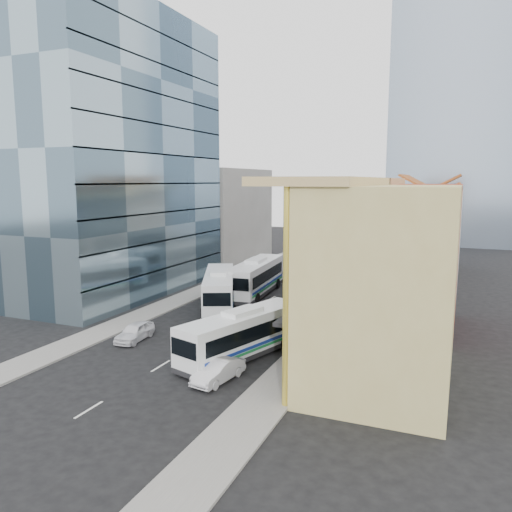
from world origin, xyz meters
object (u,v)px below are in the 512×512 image
at_px(shophouse_tan, 386,283).
at_px(bus_left_near, 219,289).
at_px(sedan_right, 218,371).
at_px(bus_left_far, 256,276).
at_px(bus_right, 243,333).
at_px(sedan_left, 135,332).
at_px(office_tower, 116,155).

bearing_deg(shophouse_tan, bus_left_near, 146.74).
xyz_separation_m(shophouse_tan, sedan_right, (-9.25, -4.83, -5.33)).
xyz_separation_m(bus_left_far, sedan_right, (6.98, -22.88, -1.33)).
distance_m(bus_right, sedan_right, 4.59).
xyz_separation_m(sedan_left, sedan_right, (9.63, -4.67, -0.02)).
xyz_separation_m(shophouse_tan, office_tower, (-31.00, 14.00, 9.00)).
relative_size(shophouse_tan, bus_left_far, 1.12).
bearing_deg(bus_left_far, office_tower, -169.29).
bearing_deg(shophouse_tan, sedan_right, -152.45).
bearing_deg(sedan_right, bus_left_far, 116.77).
relative_size(sedan_left, sedan_right, 1.01).
height_order(shophouse_tan, bus_left_near, shophouse_tan).
bearing_deg(sedan_right, shophouse_tan, 37.36).
bearing_deg(shophouse_tan, office_tower, 155.70).
distance_m(office_tower, bus_right, 29.00).
xyz_separation_m(shophouse_tan, bus_left_near, (-17.35, 11.38, -4.10)).
bearing_deg(office_tower, bus_left_near, -10.86).
relative_size(shophouse_tan, sedan_left, 3.43).
bearing_deg(sedan_left, shophouse_tan, -4.37).
bearing_deg(shophouse_tan, sedan_left, -179.52).
bearing_deg(bus_left_near, bus_right, -81.41).
bearing_deg(bus_right, bus_left_far, 127.49).
distance_m(bus_left_far, sedan_left, 18.45).
height_order(bus_left_near, sedan_right, bus_left_near).
xyz_separation_m(bus_right, sedan_right, (0.33, -4.44, -1.09)).
bearing_deg(sedan_right, office_tower, 148.92).
relative_size(bus_left_far, sedan_left, 3.05).
relative_size(office_tower, bus_left_near, 2.53).
distance_m(office_tower, bus_left_far, 20.09).
bearing_deg(office_tower, shophouse_tan, -24.30).
xyz_separation_m(shophouse_tan, sedan_left, (-18.88, -0.16, -5.31)).
bearing_deg(bus_right, sedan_left, -163.72).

